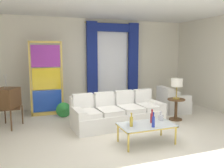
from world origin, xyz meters
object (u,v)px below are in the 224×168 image
object	(u,v)px
coffee_table	(147,126)
stained_glass_divider	(47,80)
bottle_blue_decanter	(152,117)
bottle_amber_squat	(131,121)
vintage_tv	(7,99)
bottle_crystal_tall	(153,121)
peacock_figurine	(64,110)
round_side_table	(176,107)
bottle_ruby_flask	(161,117)
armchair_white	(172,103)
couch_white_long	(117,113)
table_lamp_brass	(177,83)

from	to	relation	value
coffee_table	stained_glass_divider	world-z (taller)	stained_glass_divider
bottle_blue_decanter	bottle_amber_squat	bearing A→B (deg)	-172.23
bottle_blue_decanter	vintage_tv	distance (m)	3.60
vintage_tv	bottle_crystal_tall	bearing A→B (deg)	-39.50
peacock_figurine	round_side_table	bearing A→B (deg)	-23.73
bottle_ruby_flask	armchair_white	distance (m)	2.38
bottle_crystal_tall	bottle_ruby_flask	xyz separation A→B (m)	(0.39, 0.36, -0.05)
bottle_blue_decanter	peacock_figurine	world-z (taller)	bottle_blue_decanter
bottle_amber_squat	vintage_tv	distance (m)	3.24
armchair_white	round_side_table	bearing A→B (deg)	-117.23
bottle_crystal_tall	stained_glass_divider	bearing A→B (deg)	119.63
coffee_table	bottle_crystal_tall	distance (m)	0.27
bottle_amber_squat	peacock_figurine	size ratio (longest dim) A/B	0.47
couch_white_long	round_side_table	world-z (taller)	couch_white_long
bottle_crystal_tall	armchair_white	world-z (taller)	armchair_white
peacock_figurine	couch_white_long	bearing A→B (deg)	-43.19
peacock_figurine	round_side_table	distance (m)	3.18
bottle_crystal_tall	round_side_table	distance (m)	2.10
bottle_blue_decanter	table_lamp_brass	size ratio (longest dim) A/B	0.51
bottle_ruby_flask	table_lamp_brass	distance (m)	1.65
vintage_tv	round_side_table	distance (m)	4.47
armchair_white	stained_glass_divider	world-z (taller)	stained_glass_divider
bottle_crystal_tall	bottle_ruby_flask	world-z (taller)	bottle_crystal_tall
bottle_blue_decanter	bottle_crystal_tall	xyz separation A→B (m)	(-0.12, -0.26, 0.01)
bottle_amber_squat	bottle_ruby_flask	world-z (taller)	bottle_amber_squat
coffee_table	bottle_amber_squat	distance (m)	0.39
stained_glass_divider	table_lamp_brass	world-z (taller)	stained_glass_divider
armchair_white	table_lamp_brass	xyz separation A→B (m)	(-0.39, -0.76, 0.74)
bottle_crystal_tall	vintage_tv	xyz separation A→B (m)	(-2.82, 2.32, 0.20)
bottle_crystal_tall	bottle_ruby_flask	bearing A→B (deg)	42.52
stained_glass_divider	round_side_table	bearing A→B (deg)	-27.41
coffee_table	table_lamp_brass	bearing A→B (deg)	37.23
bottle_amber_squat	vintage_tv	world-z (taller)	vintage_tv
armchair_white	stained_glass_divider	xyz separation A→B (m)	(-3.72, 0.97, 0.77)
bottle_blue_decanter	bottle_amber_squat	distance (m)	0.51
bottle_crystal_tall	stained_glass_divider	size ratio (longest dim) A/B	0.14
bottle_blue_decanter	table_lamp_brass	distance (m)	1.90
table_lamp_brass	armchair_white	bearing A→B (deg)	62.77
round_side_table	vintage_tv	bearing A→B (deg)	168.17
coffee_table	bottle_blue_decanter	size ratio (longest dim) A/B	3.89
coffee_table	peacock_figurine	distance (m)	2.81
coffee_table	peacock_figurine	world-z (taller)	peacock_figurine
vintage_tv	table_lamp_brass	world-z (taller)	vintage_tv
armchair_white	table_lamp_brass	distance (m)	1.13
couch_white_long	armchair_white	bearing A→B (deg)	16.10
peacock_figurine	round_side_table	size ratio (longest dim) A/B	1.01
bottle_crystal_tall	round_side_table	xyz separation A→B (m)	(1.54, 1.41, -0.18)
couch_white_long	armchair_white	xyz separation A→B (m)	(2.09, 0.60, -0.02)
couch_white_long	stained_glass_divider	xyz separation A→B (m)	(-1.62, 1.57, 0.75)
couch_white_long	bottle_ruby_flask	world-z (taller)	couch_white_long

